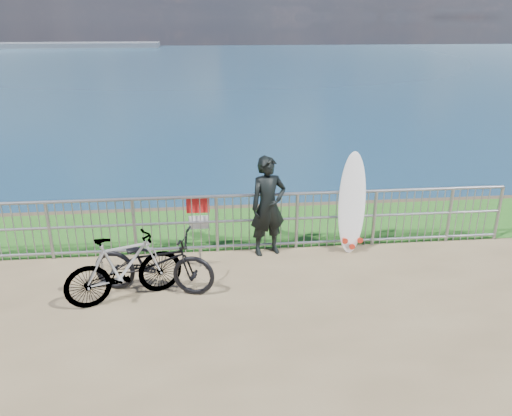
{
  "coord_description": "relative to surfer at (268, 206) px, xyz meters",
  "views": [
    {
      "loc": [
        -0.64,
        -6.94,
        4.13
      ],
      "look_at": [
        0.19,
        1.2,
        1.0
      ],
      "focal_mm": 35.0,
      "sensor_mm": 36.0,
      "label": 1
    }
  ],
  "objects": [
    {
      "name": "grass_strip",
      "position": [
        -0.43,
        1.25,
        -0.92
      ],
      "size": [
        120.0,
        120.0,
        0.0
      ],
      "primitive_type": "plane",
      "color": "#1B5417",
      "rests_on": "ground"
    },
    {
      "name": "railing",
      "position": [
        -0.43,
        0.15,
        -0.35
      ],
      "size": [
        10.06,
        0.1,
        1.13
      ],
      "color": "gray",
      "rests_on": "ground"
    },
    {
      "name": "surfer",
      "position": [
        0.0,
        0.0,
        0.0
      ],
      "size": [
        0.77,
        0.61,
        1.86
      ],
      "primitive_type": "imported",
      "rotation": [
        0.0,
        0.0,
        0.27
      ],
      "color": "black",
      "rests_on": "ground"
    },
    {
      "name": "seascape",
      "position": [
        -44.18,
        146.04,
        -4.96
      ],
      "size": [
        260.0,
        260.0,
        5.0
      ],
      "color": "brown",
      "rests_on": "ground"
    },
    {
      "name": "bike_rack",
      "position": [
        -2.1,
        -0.43,
        -0.6
      ],
      "size": [
        1.9,
        0.05,
        0.4
      ],
      "color": "gray",
      "rests_on": "ground"
    },
    {
      "name": "bicycle_near",
      "position": [
        -1.98,
        -1.21,
        -0.41
      ],
      "size": [
        2.08,
        1.13,
        1.04
      ],
      "primitive_type": "imported",
      "rotation": [
        0.0,
        0.0,
        1.33
      ],
      "color": "black",
      "rests_on": "ground"
    },
    {
      "name": "surfboard",
      "position": [
        1.56,
        -0.01,
        -0.06
      ],
      "size": [
        0.59,
        0.55,
        1.88
      ],
      "color": "white",
      "rests_on": "ground"
    },
    {
      "name": "bicycle_far",
      "position": [
        -2.4,
        -1.42,
        -0.38
      ],
      "size": [
        1.88,
        1.12,
        1.09
      ],
      "primitive_type": "imported",
      "rotation": [
        0.0,
        0.0,
        1.93
      ],
      "color": "black",
      "rests_on": "ground"
    }
  ]
}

